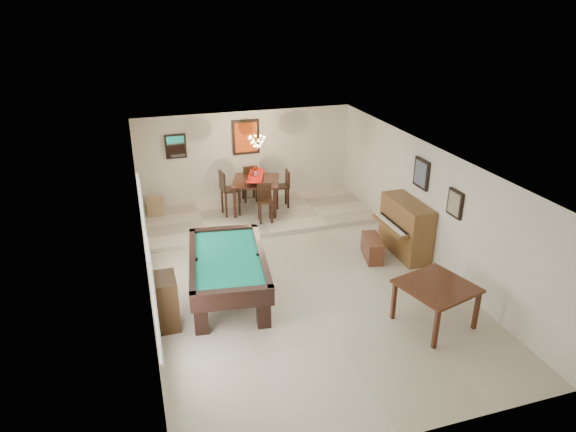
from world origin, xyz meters
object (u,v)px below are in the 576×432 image
dining_chair_west (230,193)px  dining_chair_east (282,189)px  flower_vase (256,171)px  pool_table (228,277)px  dining_table (256,193)px  chandelier (257,138)px  corner_bench (156,206)px  square_table (435,304)px  dining_chair_south (265,203)px  dining_chair_north (249,182)px  upright_piano (400,229)px  apothecary_chest (165,302)px  piano_bench (372,248)px

dining_chair_west → dining_chair_east: (1.42, 0.09, -0.09)m
flower_vase → dining_chair_west: bearing=-176.6°
pool_table → dining_table: 4.13m
flower_vase → chandelier: size_ratio=0.45×
flower_vase → corner_bench: (-2.60, 0.59, -0.91)m
square_table → flower_vase: size_ratio=4.34×
dining_table → dining_chair_south: 0.77m
square_table → chandelier: (-1.84, 5.52, 1.80)m
dining_chair_south → dining_chair_north: bearing=98.9°
upright_piano → dining_chair_east: 3.71m
dining_chair_north → flower_vase: bearing=90.5°
dining_chair_east → chandelier: bearing=-61.4°
dining_table → chandelier: (-0.01, -0.28, 1.59)m
dining_chair_west → corner_bench: bearing=65.6°
upright_piano → dining_chair_south: bearing=136.0°
apothecary_chest → square_table: bearing=-16.8°
upright_piano → dining_chair_east: (-1.82, 3.23, -0.00)m
dining_table → dining_chair_south: same height
pool_table → dining_chair_west: size_ratio=2.19×
dining_chair_south → dining_chair_east: bearing=57.6°
dining_chair_west → dining_chair_east: bearing=-92.5°
square_table → dining_table: 6.09m
upright_piano → dining_chair_north: 4.70m
apothecary_chest → flower_vase: flower_vase is taller
square_table → dining_chair_east: (-1.11, 5.85, 0.23)m
square_table → dining_chair_west: bearing=113.7°
dining_chair_west → piano_bench: bearing=-146.5°
square_table → dining_chair_north: bearing=105.5°
pool_table → dining_chair_south: dining_chair_south is taller
pool_table → dining_chair_east: dining_chair_east is taller
dining_chair_west → chandelier: (0.69, -0.24, 1.48)m
apothecary_chest → corner_bench: size_ratio=2.10×
piano_bench → dining_table: dining_table is taller
square_table → dining_table: (-1.82, 5.80, 0.21)m
apothecary_chest → dining_chair_west: (2.07, 4.37, 0.24)m
pool_table → dining_table: dining_table is taller
flower_vase → dining_chair_west: flower_vase is taller
dining_chair_north → dining_chair_east: size_ratio=1.04×
upright_piano → corner_bench: 6.39m
square_table → piano_bench: square_table is taller
dining_chair_south → piano_bench: bearing=-45.5°
pool_table → upright_piano: bearing=16.6°
dining_chair_west → apothecary_chest: bearing=148.7°
dining_table → upright_piano: bearing=-51.4°
dining_chair_north → chandelier: bearing=89.8°
piano_bench → dining_table: (-1.88, 3.18, 0.37)m
dining_chair_south → chandelier: 1.66m
dining_chair_west → dining_chair_north: bearing=-46.8°
pool_table → flower_vase: flower_vase is taller
apothecary_chest → dining_chair_north: 5.88m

